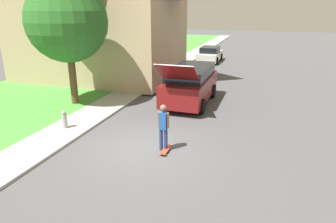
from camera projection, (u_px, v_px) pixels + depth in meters
The scene contains 11 objects.
ground_plane at pixel (143, 147), 10.88m from camera, with size 120.00×120.00×0.00m, color #49494C.
lawn at pixel (62, 88), 18.62m from camera, with size 10.00×80.00×0.08m.
sidewalk at pixel (126, 94), 17.31m from camera, with size 1.80×80.00×0.10m.
house at pixel (99, 11), 20.43m from camera, with size 11.34×8.19×8.62m.
lawn_tree_near at pixel (67, 22), 14.33m from camera, with size 3.90×3.90×6.04m.
lawn_tree_far at pixel (139, 10), 21.18m from camera, with size 3.35×3.35×6.25m.
suv_parked at pixel (190, 84), 15.59m from camera, with size 2.16×5.37×2.56m.
car_down_street at pixel (210, 55), 27.85m from camera, with size 1.91×4.12×1.38m.
skateboarder at pixel (163, 126), 10.34m from camera, with size 0.41×0.23×1.71m.
skateboard at pixel (166, 150), 10.52m from camera, with size 0.23×0.79×0.10m.
fire_hydrant at pixel (65, 119), 12.28m from camera, with size 0.20×0.20×0.76m.
Camera 1 is at (3.97, -9.05, 4.82)m, focal length 32.00 mm.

